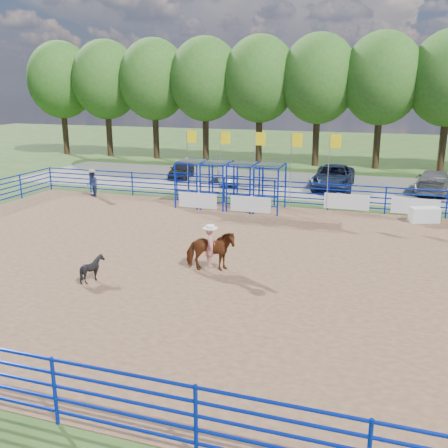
{
  "coord_description": "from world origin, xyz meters",
  "views": [
    {
      "loc": [
        5.88,
        -17.17,
        6.58
      ],
      "look_at": [
        -0.07,
        1.0,
        1.3
      ],
      "focal_mm": 40.0,
      "sensor_mm": 36.0,
      "label": 1
    }
  ],
  "objects_px": {
    "car_b": "(228,175)",
    "car_d": "(434,182)",
    "spectator_cowboy": "(92,183)",
    "calf": "(92,269)",
    "car_c": "(333,177)",
    "horse_and_rider": "(210,248)",
    "car_a": "(181,169)",
    "announcer_table": "(424,215)"
  },
  "relations": [
    {
      "from": "announcer_table",
      "to": "horse_and_rider",
      "type": "relative_size",
      "value": 0.57
    },
    {
      "from": "horse_and_rider",
      "to": "car_d",
      "type": "bearing_deg",
      "value": 63.33
    },
    {
      "from": "announcer_table",
      "to": "calf",
      "type": "relative_size",
      "value": 1.54
    },
    {
      "from": "horse_and_rider",
      "to": "spectator_cowboy",
      "type": "bearing_deg",
      "value": 138.74
    },
    {
      "from": "car_c",
      "to": "spectator_cowboy",
      "type": "bearing_deg",
      "value": -153.0
    },
    {
      "from": "announcer_table",
      "to": "horse_and_rider",
      "type": "height_order",
      "value": "horse_and_rider"
    },
    {
      "from": "announcer_table",
      "to": "spectator_cowboy",
      "type": "bearing_deg",
      "value": 179.9
    },
    {
      "from": "car_b",
      "to": "calf",
      "type": "bearing_deg",
      "value": 71.98
    },
    {
      "from": "car_b",
      "to": "car_d",
      "type": "distance_m",
      "value": 13.5
    },
    {
      "from": "horse_and_rider",
      "to": "car_c",
      "type": "bearing_deg",
      "value": 81.4
    },
    {
      "from": "horse_and_rider",
      "to": "car_b",
      "type": "distance_m",
      "value": 17.23
    },
    {
      "from": "car_b",
      "to": "car_a",
      "type": "bearing_deg",
      "value": -38.14
    },
    {
      "from": "calf",
      "to": "car_a",
      "type": "distance_m",
      "value": 20.68
    },
    {
      "from": "horse_and_rider",
      "to": "car_b",
      "type": "bearing_deg",
      "value": 105.6
    },
    {
      "from": "car_b",
      "to": "car_d",
      "type": "xyz_separation_m",
      "value": [
        13.46,
        0.99,
        0.11
      ]
    },
    {
      "from": "spectator_cowboy",
      "to": "horse_and_rider",
      "type": "bearing_deg",
      "value": -41.26
    },
    {
      "from": "spectator_cowboy",
      "to": "car_b",
      "type": "distance_m",
      "value": 9.43
    },
    {
      "from": "horse_and_rider",
      "to": "spectator_cowboy",
      "type": "distance_m",
      "value": 14.86
    },
    {
      "from": "calf",
      "to": "car_b",
      "type": "bearing_deg",
      "value": -23.5
    },
    {
      "from": "calf",
      "to": "car_b",
      "type": "xyz_separation_m",
      "value": [
        -1.08,
        18.82,
        0.16
      ]
    },
    {
      "from": "announcer_table",
      "to": "spectator_cowboy",
      "type": "distance_m",
      "value": 19.04
    },
    {
      "from": "horse_and_rider",
      "to": "car_a",
      "type": "xyz_separation_m",
      "value": [
        -8.66,
        17.81,
        -0.26
      ]
    },
    {
      "from": "horse_and_rider",
      "to": "spectator_cowboy",
      "type": "xyz_separation_m",
      "value": [
        -11.17,
        9.8,
        -0.04
      ]
    },
    {
      "from": "calf",
      "to": "announcer_table",
      "type": "bearing_deg",
      "value": -70.35
    },
    {
      "from": "spectator_cowboy",
      "to": "car_d",
      "type": "bearing_deg",
      "value": 21.27
    },
    {
      "from": "horse_and_rider",
      "to": "calf",
      "type": "bearing_deg",
      "value": -147.86
    },
    {
      "from": "horse_and_rider",
      "to": "car_c",
      "type": "distance_m",
      "value": 17.3
    },
    {
      "from": "car_c",
      "to": "car_b",
      "type": "bearing_deg",
      "value": -176.9
    },
    {
      "from": "car_b",
      "to": "car_c",
      "type": "height_order",
      "value": "car_c"
    },
    {
      "from": "car_a",
      "to": "car_c",
      "type": "distance_m",
      "value": 11.27
    },
    {
      "from": "horse_and_rider",
      "to": "car_b",
      "type": "xyz_separation_m",
      "value": [
        -4.63,
        16.59,
        -0.26
      ]
    },
    {
      "from": "car_a",
      "to": "announcer_table",
      "type": "bearing_deg",
      "value": -36.09
    },
    {
      "from": "spectator_cowboy",
      "to": "car_b",
      "type": "bearing_deg",
      "value": 46.09
    },
    {
      "from": "car_b",
      "to": "car_d",
      "type": "bearing_deg",
      "value": 162.93
    },
    {
      "from": "calf",
      "to": "car_c",
      "type": "bearing_deg",
      "value": -44.39
    },
    {
      "from": "horse_and_rider",
      "to": "car_a",
      "type": "height_order",
      "value": "horse_and_rider"
    },
    {
      "from": "horse_and_rider",
      "to": "calf",
      "type": "xyz_separation_m",
      "value": [
        -3.56,
        -2.23,
        -0.42
      ]
    },
    {
      "from": "car_b",
      "to": "spectator_cowboy",
      "type": "bearing_deg",
      "value": 24.8
    },
    {
      "from": "calf",
      "to": "car_a",
      "type": "xyz_separation_m",
      "value": [
        -5.1,
        20.04,
        0.15
      ]
    },
    {
      "from": "car_b",
      "to": "car_c",
      "type": "relative_size",
      "value": 0.69
    },
    {
      "from": "spectator_cowboy",
      "to": "car_c",
      "type": "xyz_separation_m",
      "value": [
        13.76,
        7.31,
        -0.08
      ]
    },
    {
      "from": "car_c",
      "to": "car_d",
      "type": "relative_size",
      "value": 1.09
    }
  ]
}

